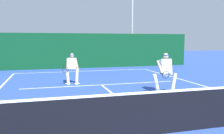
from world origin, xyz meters
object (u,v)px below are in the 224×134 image
tennis_ball (124,98)px  light_pole (132,8)px  player_far (72,68)px  player_near (165,72)px

tennis_ball → light_pole: light_pole is taller
player_far → tennis_ball: bearing=124.1°
player_far → tennis_ball: size_ratio=23.71×
light_pole → tennis_ball: bearing=-111.8°
tennis_ball → player_far: bearing=114.4°
player_far → light_pole: 11.08m
player_near → player_far: (-3.44, 3.12, -0.07)m
player_near → tennis_ball: 2.10m
player_near → player_far: player_near is taller
player_far → light_pole: bearing=-117.6°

